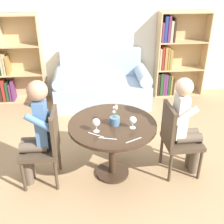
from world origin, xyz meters
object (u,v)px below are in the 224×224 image
object	(u,v)px
person_left	(36,131)
wine_glass_right	(133,120)
chair_right	(177,137)
flower_vase	(115,119)
bookshelf_left	(10,62)
bookshelf_right	(173,57)
chair_left	(46,145)
person_right	(186,125)
couch	(102,87)
wine_glass_left	(96,123)

from	to	relation	value
person_left	wine_glass_right	bearing A→B (deg)	86.92
chair_right	flower_vase	xyz separation A→B (m)	(-0.72, 0.00, 0.28)
bookshelf_left	bookshelf_right	distance (m)	2.94
chair_left	person_right	xyz separation A→B (m)	(1.59, 0.02, 0.15)
couch	wine_glass_left	bearing A→B (deg)	-94.95
person_right	wine_glass_left	world-z (taller)	person_right
wine_glass_left	bookshelf_right	bearing A→B (deg)	57.41
bookshelf_right	flower_vase	distance (m)	2.62
person_left	bookshelf_left	bearing A→B (deg)	-160.06
wine_glass_left	flower_vase	distance (m)	0.25
couch	wine_glass_left	xyz separation A→B (m)	(-0.18, -2.12, 0.50)
bookshelf_left	person_right	bearing A→B (deg)	-42.78
chair_right	flower_vase	world-z (taller)	flower_vase
couch	bookshelf_left	world-z (taller)	bookshelf_left
chair_left	chair_right	xyz separation A→B (m)	(1.50, 0.01, 0.00)
person_left	person_right	distance (m)	1.68
wine_glass_right	flower_vase	distance (m)	0.21
couch	flower_vase	world-z (taller)	flower_vase
person_left	wine_glass_left	distance (m)	0.67
person_right	flower_vase	bearing A→B (deg)	88.11
chair_left	chair_right	world-z (taller)	same
chair_left	wine_glass_left	bearing A→B (deg)	80.07
bookshelf_left	person_left	xyz separation A→B (m)	(0.77, -2.27, -0.06)
person_right	wine_glass_left	xyz separation A→B (m)	(-1.02, -0.13, 0.17)
bookshelf_right	chair_left	world-z (taller)	bookshelf_right
wine_glass_right	person_left	bearing A→B (deg)	175.59
bookshelf_right	flower_vase	world-z (taller)	bookshelf_right
person_right	flower_vase	size ratio (longest dim) A/B	5.26
chair_left	bookshelf_left	bearing A→B (deg)	-158.16
bookshelf_left	couch	bearing A→B (deg)	-9.52
bookshelf_left	person_left	distance (m)	2.40
person_left	wine_glass_left	xyz separation A→B (m)	(0.65, -0.12, 0.13)
chair_left	flower_vase	distance (m)	0.82
person_left	wine_glass_left	bearing A→B (deg)	81.24
person_left	person_right	bearing A→B (deg)	91.86
person_left	person_right	xyz separation A→B (m)	(1.67, 0.02, -0.03)
couch	bookshelf_left	bearing A→B (deg)	170.48
chair_right	flower_vase	distance (m)	0.78
bookshelf_right	flower_vase	xyz separation A→B (m)	(-1.32, -2.26, 0.04)
bookshelf_right	wine_glass_right	distance (m)	2.61
person_left	flower_vase	world-z (taller)	person_left
person_left	bookshelf_right	bearing A→B (deg)	137.55
bookshelf_left	person_left	size ratio (longest dim) A/B	1.23
bookshelf_left	chair_left	xyz separation A→B (m)	(0.85, -2.28, -0.24)
flower_vase	person_right	bearing A→B (deg)	0.22
chair_left	wine_glass_left	size ratio (longest dim) A/B	5.91
wine_glass_left	wine_glass_right	world-z (taller)	wine_glass_left
bookshelf_right	chair_left	bearing A→B (deg)	-132.59
couch	person_right	world-z (taller)	person_right
chair_left	wine_glass_left	distance (m)	0.66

